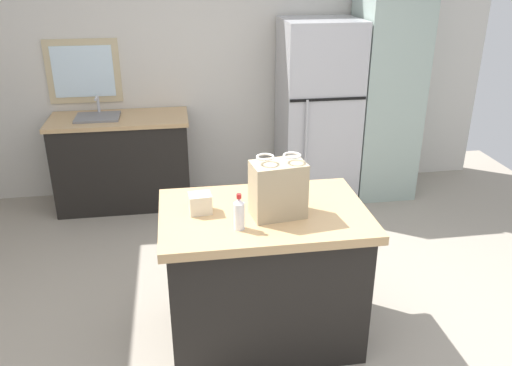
# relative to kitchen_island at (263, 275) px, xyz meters

# --- Properties ---
(ground) EXTENTS (6.45, 6.45, 0.00)m
(ground) POSITION_rel_kitchen_island_xyz_m (0.08, -0.18, -0.45)
(ground) COLOR #9E9384
(back_wall) EXTENTS (5.35, 0.13, 2.68)m
(back_wall) POSITION_rel_kitchen_island_xyz_m (0.06, 2.51, 0.89)
(back_wall) COLOR silver
(back_wall) RESTS_ON ground
(kitchen_island) EXTENTS (1.22, 0.81, 0.90)m
(kitchen_island) POSITION_rel_kitchen_island_xyz_m (0.00, 0.00, 0.00)
(kitchen_island) COLOR black
(kitchen_island) RESTS_ON ground
(refrigerator) EXTENTS (0.72, 0.71, 1.75)m
(refrigerator) POSITION_rel_kitchen_island_xyz_m (0.89, 2.10, 0.42)
(refrigerator) COLOR #B7B7BC
(refrigerator) RESTS_ON ground
(tall_cabinet) EXTENTS (0.59, 0.63, 2.08)m
(tall_cabinet) POSITION_rel_kitchen_island_xyz_m (1.56, 2.10, 0.59)
(tall_cabinet) COLOR #9EB2A8
(tall_cabinet) RESTS_ON ground
(sink_counter) EXTENTS (1.29, 0.59, 1.07)m
(sink_counter) POSITION_rel_kitchen_island_xyz_m (-1.02, 2.15, 0.00)
(sink_counter) COLOR black
(sink_counter) RESTS_ON ground
(shopping_bag) EXTENTS (0.32, 0.23, 0.37)m
(shopping_bag) POSITION_rel_kitchen_island_xyz_m (0.07, -0.06, 0.61)
(shopping_bag) COLOR tan
(shopping_bag) RESTS_ON kitchen_island
(small_box) EXTENTS (0.14, 0.12, 0.12)m
(small_box) POSITION_rel_kitchen_island_xyz_m (-0.37, 0.04, 0.50)
(small_box) COLOR beige
(small_box) RESTS_ON kitchen_island
(bottle) EXTENTS (0.06, 0.06, 0.21)m
(bottle) POSITION_rel_kitchen_island_xyz_m (-0.17, -0.20, 0.54)
(bottle) COLOR white
(bottle) RESTS_ON kitchen_island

